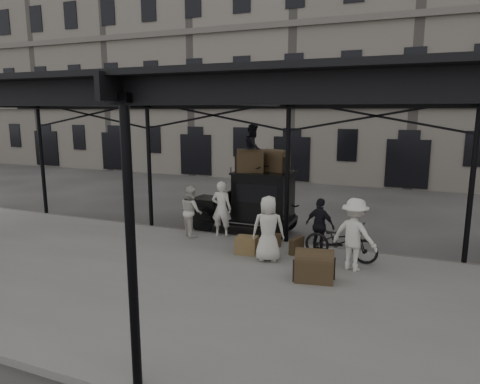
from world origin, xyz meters
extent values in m
plane|color=#383533|center=(0.00, 0.00, 0.00)|extent=(120.00, 120.00, 0.00)
cube|color=slate|center=(0.00, -2.00, 0.07)|extent=(28.00, 8.00, 0.15)
cylinder|color=black|center=(-10.00, 2.00, 2.15)|extent=(0.14, 0.14, 4.30)
cylinder|color=black|center=(0.00, 2.00, 2.15)|extent=(0.14, 0.14, 4.30)
cylinder|color=black|center=(0.00, -5.80, 2.15)|extent=(0.14, 0.14, 4.30)
cube|color=black|center=(0.00, 2.00, 4.48)|extent=(22.00, 0.10, 0.45)
cube|color=black|center=(0.00, -5.80, 4.48)|extent=(22.00, 0.10, 0.45)
cube|color=black|center=(0.00, -1.70, 4.65)|extent=(22.50, 9.00, 0.08)
cube|color=silver|center=(0.00, -1.70, 4.72)|extent=(18.00, 7.00, 0.04)
cube|color=slate|center=(0.00, 18.00, 7.00)|extent=(64.00, 8.00, 14.00)
cylinder|color=black|center=(-3.10, 2.25, 0.40)|extent=(0.80, 0.10, 0.80)
cylinder|color=black|center=(-3.10, 3.69, 0.40)|extent=(0.80, 0.10, 0.80)
cylinder|color=black|center=(-0.50, 2.25, 0.40)|extent=(0.80, 0.10, 0.80)
cylinder|color=black|center=(-0.50, 3.69, 0.40)|extent=(0.80, 0.10, 0.80)
cube|color=black|center=(-1.85, 2.97, 0.55)|extent=(3.60, 1.25, 0.12)
cube|color=black|center=(-3.20, 2.97, 0.85)|extent=(0.90, 1.00, 0.55)
cube|color=black|center=(-3.67, 2.97, 0.85)|extent=(0.06, 0.70, 0.55)
cube|color=black|center=(-2.40, 2.97, 0.95)|extent=(0.70, 1.30, 0.10)
cube|color=black|center=(-1.10, 2.97, 1.35)|extent=(1.80, 1.45, 1.55)
cube|color=black|center=(-1.10, 2.24, 1.55)|extent=(1.40, 0.02, 0.60)
cube|color=black|center=(-1.10, 2.97, 2.15)|extent=(1.90, 1.55, 0.06)
imported|color=silver|center=(-2.14, 1.80, 1.06)|extent=(0.71, 0.51, 1.82)
imported|color=beige|center=(-3.05, 1.45, 0.97)|extent=(1.01, 1.00, 1.65)
imported|color=beige|center=(0.03, 0.14, 1.05)|extent=(1.00, 0.79, 1.80)
imported|color=black|center=(1.18, 1.37, 0.95)|extent=(1.01, 0.70, 1.59)
imported|color=silver|center=(2.28, 0.30, 1.09)|extent=(1.38, 1.07, 1.88)
imported|color=black|center=(1.86, 0.94, 0.68)|extent=(2.07, 0.88, 1.06)
imported|color=black|center=(-1.45, 2.87, 2.97)|extent=(0.73, 0.87, 1.58)
cube|color=olive|center=(-0.73, 0.45, 0.40)|extent=(0.64, 0.50, 0.50)
cube|color=#40331D|center=(0.59, 1.03, 0.38)|extent=(0.32, 0.62, 0.45)
cube|color=#40331D|center=(-0.28, 1.35, 0.35)|extent=(0.62, 0.26, 0.40)
camera|label=1|loc=(3.58, -10.50, 4.19)|focal=32.00mm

